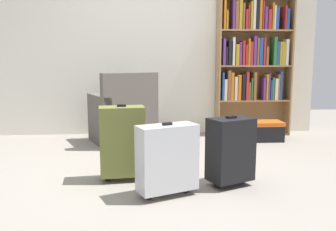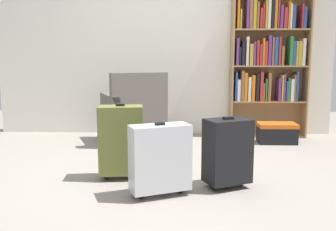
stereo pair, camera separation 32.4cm
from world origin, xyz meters
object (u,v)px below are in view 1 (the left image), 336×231
at_px(mug, 165,138).
at_px(suitcase_olive, 122,141).
at_px(armchair, 123,118).
at_px(storage_box, 264,130).
at_px(bookshelf, 252,59).
at_px(suitcase_black, 230,149).
at_px(suitcase_silver, 167,158).

relative_size(mug, suitcase_olive, 0.18).
bearing_deg(armchair, storage_box, -0.37).
relative_size(bookshelf, suitcase_olive, 2.83).
bearing_deg(bookshelf, armchair, -167.01).
xyz_separation_m(mug, storage_box, (1.30, -0.04, 0.09)).
relative_size(mug, suitcase_black, 0.20).
xyz_separation_m(storage_box, suitcase_olive, (-1.76, -1.44, 0.22)).
height_order(bookshelf, suitcase_olive, bookshelf).
distance_m(armchair, storage_box, 1.84).
bearing_deg(suitcase_black, mug, 105.06).
relative_size(bookshelf, armchair, 2.07).
bearing_deg(suitcase_olive, suitcase_black, -12.17).
relative_size(bookshelf, mug, 15.93).
distance_m(armchair, mug, 0.60).
bearing_deg(storage_box, armchair, 179.63).
bearing_deg(armchair, suitcase_black, -59.15).
height_order(mug, suitcase_olive, suitcase_olive).
bearing_deg(armchair, bookshelf, 12.99).
height_order(suitcase_black, suitcase_olive, suitcase_olive).
bearing_deg(suitcase_olive, mug, 72.66).
height_order(armchair, suitcase_black, armchair).
distance_m(bookshelf, suitcase_olive, 2.62).
xyz_separation_m(bookshelf, mug, (-1.24, -0.39, -1.02)).
xyz_separation_m(bookshelf, suitcase_black, (-0.79, -2.06, -0.75)).
xyz_separation_m(bookshelf, suitcase_olive, (-1.70, -1.86, -0.72)).
bearing_deg(armchair, suitcase_olive, -87.11).
bearing_deg(suitcase_silver, mug, 87.13).
distance_m(storage_box, suitcase_black, 1.85).
xyz_separation_m(bookshelf, armchair, (-1.78, -0.41, -0.75)).
distance_m(suitcase_black, suitcase_silver, 0.58).
xyz_separation_m(armchair, storage_box, (1.83, -0.01, -0.18)).
distance_m(bookshelf, armchair, 1.97).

